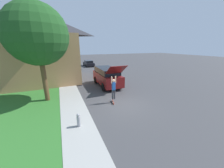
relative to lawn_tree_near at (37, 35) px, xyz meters
The scene contains 11 objects.
ground_plane 8.03m from the lawn_tree_near, 28.84° to the right, with size 120.00×120.00×0.00m, color #3D3D3F.
lawn 6.46m from the lawn_tree_near, 130.62° to the left, with size 10.00×80.00×0.08m.
sidewalk 6.18m from the lawn_tree_near, 59.08° to the left, with size 1.80×80.00×0.10m.
house 7.26m from the lawn_tree_near, 105.12° to the left, with size 11.41×8.53×8.62m.
lawn_tree_near is the anchor object (origin of this frame).
lawn_tree_far 6.74m from the lawn_tree_near, 85.31° to the left, with size 3.97×3.97×7.89m.
suv_parked 7.53m from the lawn_tree_near, 18.28° to the left, with size 2.13×5.52×2.72m.
car_down_street 19.41m from the lawn_tree_near, 66.96° to the left, with size 1.91×4.27×1.29m.
skateboarder 6.72m from the lawn_tree_near, 26.25° to the right, with size 0.41×0.22×1.87m.
skateboard 7.42m from the lawn_tree_near, 26.80° to the right, with size 0.32×0.77×0.30m.
fire_hydrant 6.85m from the lawn_tree_near, 68.47° to the right, with size 0.20×0.20×0.78m.
Camera 1 is at (-4.20, -7.92, 4.38)m, focal length 20.00 mm.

